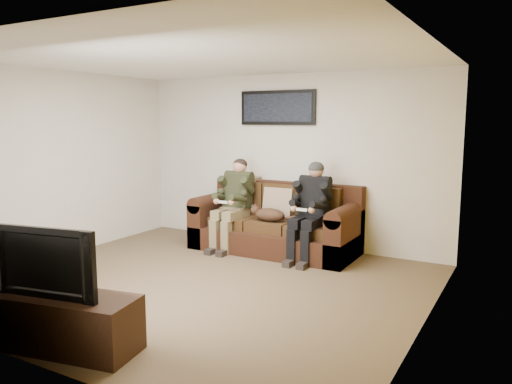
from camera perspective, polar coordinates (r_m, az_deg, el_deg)
The scene contains 16 objects.
floor at distance 6.01m, azimuth -6.09°, elevation -10.43°, with size 5.00×5.00×0.00m, color brown.
ceiling at distance 5.73m, azimuth -6.50°, elevation 15.02°, with size 5.00×5.00×0.00m, color silver.
wall_back at distance 7.66m, azimuth 3.59°, elevation 3.60°, with size 5.00×5.00×0.00m, color beige.
wall_front at distance 4.13m, azimuth -24.80°, elevation -1.16°, with size 5.00×5.00×0.00m, color beige.
wall_left at distance 7.46m, azimuth -22.12°, elevation 2.89°, with size 4.50×4.50×0.00m, color beige.
wall_right at distance 4.73m, azimuth 19.14°, elevation 0.27°, with size 4.50×4.50×0.00m, color beige.
accent_wall_right at distance 4.74m, azimuth 19.02°, elevation 0.28°, with size 4.50×4.50×0.00m, color #C39213.
sofa at distance 7.40m, azimuth 2.42°, elevation -3.81°, with size 2.41×1.04×0.99m.
throw_pillow at distance 7.38m, azimuth 2.60°, elevation -1.25°, with size 0.46×0.13×0.44m, color #9A7F65.
throw_blanket at distance 7.91m, azimuth -1.28°, elevation 1.48°, with size 0.49×0.24×0.09m, color tan.
person_left at distance 7.46m, azimuth -2.53°, elevation -0.67°, with size 0.51×0.87×1.34m.
person_right at distance 6.89m, azimuth 6.29°, elevation -1.43°, with size 0.51×0.86×1.35m.
cat at distance 7.12m, azimuth 1.42°, elevation -2.56°, with size 0.66×0.26×0.24m.
framed_poster at distance 7.67m, azimuth 2.46°, elevation 9.60°, with size 1.25×0.05×0.52m.
tv_stand at distance 4.69m, azimuth -22.07°, elevation -13.42°, with size 1.49×0.48×0.47m, color black.
television at distance 4.53m, azimuth -22.43°, elevation -7.14°, with size 1.03×0.14×0.59m, color black.
Camera 1 is at (3.32, -4.62, 1.92)m, focal length 35.00 mm.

